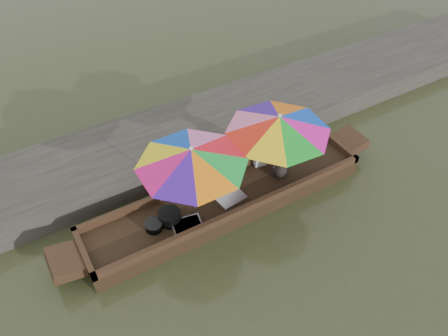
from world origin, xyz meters
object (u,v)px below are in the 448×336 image
cooking_pot (170,217)px  umbrella_bow (193,180)px  charcoal_grill (154,226)px  tray_scallop (231,198)px  boat_hull (227,201)px  umbrella_stern (276,146)px  supply_bag (260,159)px  vendor (281,153)px  tray_crayfish (187,225)px

cooking_pot → umbrella_bow: 0.86m
charcoal_grill → umbrella_bow: size_ratio=0.15×
cooking_pot → tray_scallop: 1.27m
boat_hull → charcoal_grill: charcoal_grill is taller
umbrella_stern → supply_bag: bearing=96.3°
boat_hull → umbrella_stern: (1.13, 0.00, 0.95)m
cooking_pot → umbrella_bow: bearing=4.1°
tray_scallop → supply_bag: 1.23m
charcoal_grill → vendor: size_ratio=0.28×
cooking_pot → charcoal_grill: (-0.33, -0.02, -0.04)m
boat_hull → cooking_pot: size_ratio=13.61×
cooking_pot → tray_scallop: bearing=-4.8°
umbrella_bow → cooking_pot: bearing=-175.9°
boat_hull → tray_scallop: bearing=-85.9°
supply_bag → vendor: 0.65m
tray_scallop → umbrella_stern: (1.12, 0.14, 0.74)m
charcoal_grill → umbrella_bow: (0.88, 0.06, 0.70)m
boat_hull → umbrella_stern: 1.48m
tray_crayfish → umbrella_bow: bearing=44.6°
tray_crayfish → vendor: (2.31, 0.32, 0.51)m
tray_crayfish → boat_hull: bearing=17.8°
charcoal_grill → supply_bag: size_ratio=1.12×
umbrella_bow → tray_crayfish: bearing=-135.4°
cooking_pot → vendor: 2.55m
charcoal_grill → boat_hull: bearing=2.3°
charcoal_grill → umbrella_stern: umbrella_stern is taller
cooking_pot → tray_scallop: (1.26, -0.11, -0.08)m
supply_bag → tray_crayfish: bearing=-160.0°
vendor → tray_scallop: bearing=-30.7°
charcoal_grill → umbrella_bow: 1.13m
charcoal_grill → umbrella_stern: size_ratio=0.15×
tray_crayfish → umbrella_stern: 2.32m
tray_scallop → umbrella_bow: size_ratio=0.27×
tray_crayfish → charcoal_grill: 0.61m
boat_hull → cooking_pot: bearing=-178.2°
cooking_pot → vendor: bearing=0.4°
tray_crayfish → charcoal_grill: size_ratio=1.77×
umbrella_stern → vendor: bearing=-8.8°
charcoal_grill → vendor: vendor is taller
boat_hull → umbrella_bow: bearing=180.0°
tray_crayfish → umbrella_stern: size_ratio=0.27×
boat_hull → umbrella_bow: umbrella_bow is taller
tray_crayfish → vendor: 2.38m
umbrella_bow → umbrella_stern: (1.84, 0.00, 0.00)m
tray_crayfish → umbrella_bow: 0.87m
charcoal_grill → vendor: (2.85, 0.04, 0.48)m
tray_scallop → vendor: bearing=5.7°
tray_scallop → umbrella_stern: 1.35m
supply_bag → boat_hull: bearing=-157.8°
cooking_pot → boat_hull: bearing=1.8°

